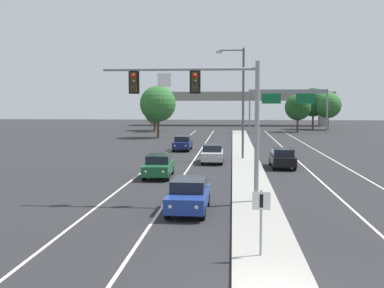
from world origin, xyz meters
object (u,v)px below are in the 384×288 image
(tree_far_left_c, at_px, (154,114))
(median_sign_post, at_px, (261,213))
(car_oncoming_silver, at_px, (213,153))
(highway_sign_gantry, at_px, (288,97))
(car_receding_black, at_px, (282,158))
(tree_far_right_c, at_px, (298,107))
(tree_far_left_a, at_px, (155,106))
(tree_far_right_a, at_px, (313,102))
(street_lamp_median, at_px, (241,96))
(tree_far_right_b, at_px, (328,105))
(car_oncoming_blue, at_px, (189,195))
(overhead_signal_mast, at_px, (206,100))
(tree_far_left_b, at_px, (158,104))
(car_oncoming_green, at_px, (159,166))
(car_oncoming_navy, at_px, (183,143))

(tree_far_left_c, bearing_deg, median_sign_post, -77.54)
(median_sign_post, xyz_separation_m, car_oncoming_silver, (-2.69, 25.17, -0.77))
(median_sign_post, height_order, highway_sign_gantry, highway_sign_gantry)
(car_receding_black, xyz_separation_m, tree_far_right_c, (7.56, 46.95, 3.56))
(car_oncoming_silver, distance_m, tree_far_left_a, 48.66)
(tree_far_right_a, bearing_deg, median_sign_post, -100.69)
(street_lamp_median, relative_size, tree_far_right_b, 1.38)
(car_oncoming_blue, relative_size, car_receding_black, 1.00)
(car_oncoming_blue, bearing_deg, overhead_signal_mast, 70.41)
(tree_far_right_b, height_order, tree_far_left_a, tree_far_right_b)
(street_lamp_median, xyz_separation_m, tree_far_left_b, (-11.76, 25.92, -0.74))
(car_receding_black, distance_m, tree_far_left_b, 34.73)
(tree_far_left_c, bearing_deg, overhead_signal_mast, -77.92)
(tree_far_left_a, distance_m, tree_far_right_c, 26.31)
(tree_far_right_c, bearing_deg, tree_far_right_a, 64.70)
(car_oncoming_green, height_order, tree_far_left_a, tree_far_left_a)
(street_lamp_median, relative_size, tree_far_left_b, 1.29)
(car_oncoming_green, xyz_separation_m, tree_far_right_b, (23.35, 59.46, 3.92))
(highway_sign_gantry, bearing_deg, car_receding_black, -97.15)
(car_oncoming_blue, bearing_deg, car_oncoming_green, 106.81)
(car_oncoming_blue, distance_m, tree_far_left_c, 62.06)
(car_oncoming_green, bearing_deg, tree_far_left_b, 99.15)
(highway_sign_gantry, distance_m, tree_far_left_c, 23.65)
(tree_far_right_b, bearing_deg, median_sign_post, -102.72)
(tree_far_left_b, bearing_deg, tree_far_right_b, 38.06)
(tree_far_right_c, bearing_deg, highway_sign_gantry, -118.57)
(car_oncoming_navy, bearing_deg, car_receding_black, -53.85)
(overhead_signal_mast, xyz_separation_m, tree_far_right_c, (12.93, 60.66, -0.98))
(highway_sign_gantry, relative_size, tree_far_left_b, 1.72)
(overhead_signal_mast, bearing_deg, tree_far_right_b, 73.86)
(highway_sign_gantry, bearing_deg, car_oncoming_green, -106.69)
(car_oncoming_green, xyz_separation_m, tree_far_left_b, (-5.89, 36.57, 4.23))
(car_oncoming_green, relative_size, highway_sign_gantry, 0.34)
(street_lamp_median, xyz_separation_m, tree_far_left_c, (-14.69, 40.05, -2.52))
(car_receding_black, relative_size, tree_far_right_a, 0.55)
(tree_far_left_c, bearing_deg, car_oncoming_silver, -73.90)
(car_oncoming_silver, bearing_deg, car_receding_black, -25.44)
(median_sign_post, height_order, tree_far_right_b, tree_far_right_b)
(car_oncoming_green, xyz_separation_m, car_receding_black, (9.16, 5.56, 0.00))
(car_oncoming_navy, xyz_separation_m, tree_far_left_b, (-5.60, 18.08, 4.23))
(tree_far_left_a, height_order, tree_far_right_c, tree_far_left_a)
(overhead_signal_mast, distance_m, highway_sign_gantry, 57.71)
(car_oncoming_navy, distance_m, highway_sign_gantry, 33.93)
(tree_far_left_a, bearing_deg, tree_far_left_b, -79.06)
(tree_far_left_a, bearing_deg, median_sign_post, -77.78)
(median_sign_post, xyz_separation_m, tree_far_right_a, (14.76, 78.19, 3.71))
(street_lamp_median, xyz_separation_m, car_oncoming_blue, (-2.80, -20.81, -4.97))
(car_oncoming_silver, xyz_separation_m, car_oncoming_navy, (-3.71, 10.20, 0.00))
(car_oncoming_green, bearing_deg, tree_far_left_a, 99.75)
(street_lamp_median, height_order, tree_far_right_c, street_lamp_median)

